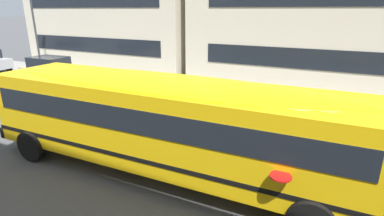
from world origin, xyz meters
name	(u,v)px	position (x,y,z in m)	size (l,w,h in m)	color
ground_plane	(308,172)	(0.00, 0.00, 0.00)	(400.00, 400.00, 0.00)	#4C4C4F
sidewalk_far	(325,104)	(0.00, 7.26, 0.01)	(120.00, 3.00, 0.01)	gray
lane_centreline	(308,171)	(0.00, 0.00, 0.00)	(110.00, 0.16, 0.01)	silver
school_bus	(171,119)	(-3.47, -1.77, 1.64)	(12.37, 2.93, 2.76)	yellow
parked_car_beige_by_hydrant	(51,70)	(-15.83, 4.37, 0.84)	(3.96, 1.99, 1.64)	#C1B28E
street_lamp	(32,11)	(-19.68, 6.56, 4.31)	(0.44, 0.44, 6.80)	#38383D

